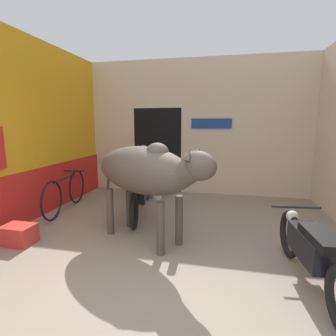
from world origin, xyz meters
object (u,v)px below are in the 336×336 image
object	(u,v)px
bicycle	(66,192)
shopkeeper_seated	(143,170)
motorcycle_near	(312,250)
crate	(19,235)
cow	(147,171)
plastic_stool	(157,188)
motorcycle_far	(139,194)

from	to	relation	value
bicycle	shopkeeper_seated	distance (m)	1.74
motorcycle_near	bicycle	distance (m)	4.34
bicycle	crate	world-z (taller)	bicycle
cow	plastic_stool	world-z (taller)	cow
motorcycle_far	crate	size ratio (longest dim) A/B	4.37
bicycle	plastic_stool	bearing A→B (deg)	37.16
motorcycle_far	crate	bearing A→B (deg)	-130.94
motorcycle_near	shopkeeper_seated	xyz separation A→B (m)	(-2.75, 2.85, 0.24)
motorcycle_far	shopkeeper_seated	xyz separation A→B (m)	(-0.26, 1.12, 0.25)
shopkeeper_seated	motorcycle_near	bearing A→B (deg)	-46.03
crate	motorcycle_far	bearing A→B (deg)	49.06
plastic_stool	cow	bearing A→B (deg)	-79.05
bicycle	shopkeeper_seated	xyz separation A→B (m)	(1.25, 1.17, 0.29)
crate	motorcycle_near	bearing A→B (deg)	-3.09
plastic_stool	crate	size ratio (longest dim) A/B	1.09
motorcycle_far	shopkeeper_seated	size ratio (longest dim) A/B	1.55
shopkeeper_seated	crate	size ratio (longest dim) A/B	2.82
shopkeeper_seated	plastic_stool	xyz separation A→B (m)	(0.31, 0.01, -0.40)
motorcycle_near	crate	size ratio (longest dim) A/B	4.41
cow	bicycle	size ratio (longest dim) A/B	1.17
shopkeeper_seated	cow	bearing A→B (deg)	-71.19
cow	bicycle	xyz separation A→B (m)	(-1.98, 0.96, -0.68)
bicycle	crate	bearing A→B (deg)	-82.65
plastic_stool	crate	world-z (taller)	plastic_stool
bicycle	shopkeeper_seated	bearing A→B (deg)	43.11
shopkeeper_seated	plastic_stool	size ratio (longest dim) A/B	2.60
cow	shopkeeper_seated	bearing A→B (deg)	108.81
bicycle	crate	size ratio (longest dim) A/B	4.05
motorcycle_far	plastic_stool	size ratio (longest dim) A/B	4.02
cow	motorcycle_far	world-z (taller)	cow
cow	crate	world-z (taller)	cow
motorcycle_near	shopkeeper_seated	size ratio (longest dim) A/B	1.56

